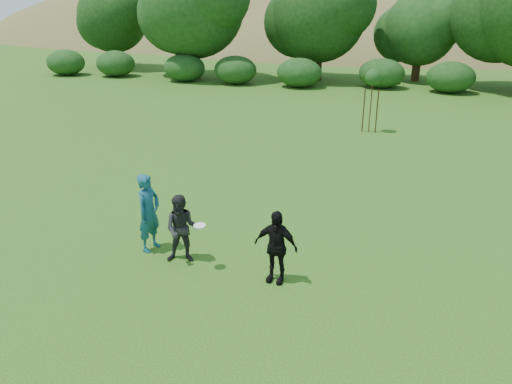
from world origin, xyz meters
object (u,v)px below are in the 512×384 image
at_px(player_teal, 149,213).
at_px(player_black, 276,247).
at_px(sapling, 373,79).
at_px(player_grey, 182,229).

bearing_deg(player_teal, player_black, -89.59).
bearing_deg(player_teal, sapling, -7.57).
distance_m(player_grey, sapling, 14.00).
height_order(player_black, sapling, sapling).
xyz_separation_m(player_teal, player_black, (3.32, -0.43, -0.14)).
bearing_deg(sapling, player_teal, -105.42).
xyz_separation_m(player_grey, player_black, (2.30, -0.15, 0.01)).
bearing_deg(player_black, player_grey, -179.75).
distance_m(player_teal, player_grey, 1.07).
relative_size(player_grey, sapling, 0.58).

